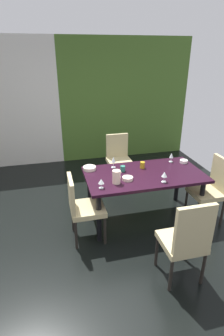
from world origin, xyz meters
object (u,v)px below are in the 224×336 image
object	(u,v)px
serving_bowl_corner	(128,178)
serving_bowl_rear	(89,168)
chair_head_near	(186,239)
serving_bowl_west	(184,161)
chair_head_far	(119,157)
wine_glass_left	(171,156)
cup_south	(123,169)
chair_right_near	(212,187)
wine_glass_near_window	(164,175)
dining_table	(144,179)
wine_glass_near_shelf	(101,182)
chair_left_near	(82,205)
pitcher_east	(117,177)
cup_center	(142,165)
wine_glass_right	(113,160)

from	to	relation	value
serving_bowl_corner	serving_bowl_rear	bearing A→B (deg)	134.20
chair_head_near	serving_bowl_west	distance (m)	1.66
chair_head_far	serving_bowl_west	world-z (taller)	chair_head_far
wine_glass_left	cup_south	world-z (taller)	wine_glass_left
chair_right_near	wine_glass_near_window	bearing A→B (deg)	93.76
serving_bowl_west	dining_table	bearing A→B (deg)	-163.50
wine_glass_near_window	wine_glass_near_shelf	bearing A→B (deg)	177.72
chair_head_near	serving_bowl_west	xyz separation A→B (m)	(0.73, 1.48, 0.21)
dining_table	chair_head_near	bearing A→B (deg)	-89.64
serving_bowl_corner	wine_glass_near_window	bearing A→B (deg)	-21.08
wine_glass_left	serving_bowl_corner	xyz separation A→B (m)	(-0.86, -0.45, -0.08)
chair_left_near	wine_glass_near_window	distance (m)	1.17
dining_table	pitcher_east	bearing A→B (deg)	-157.12
chair_head_near	cup_center	world-z (taller)	chair_head_near
wine_glass_near_window	wine_glass_left	bearing A→B (deg)	57.14
serving_bowl_west	cup_center	distance (m)	0.70
dining_table	wine_glass_near_shelf	distance (m)	0.77
cup_south	pitcher_east	world-z (taller)	pitcher_east
serving_bowl_corner	cup_south	world-z (taller)	cup_south
chair_right_near	wine_glass_right	xyz separation A→B (m)	(-1.34, 0.58, 0.33)
chair_head_near	serving_bowl_rear	world-z (taller)	chair_head_near
wine_glass_right	wine_glass_left	bearing A→B (deg)	-0.46
dining_table	pitcher_east	world-z (taller)	pitcher_east
chair_head_far	wine_glass_near_window	distance (m)	1.62
chair_right_near	chair_head_near	distance (m)	1.37
chair_left_near	pitcher_east	distance (m)	0.59
serving_bowl_corner	cup_center	world-z (taller)	cup_center
dining_table	cup_south	size ratio (longest dim) A/B	20.34
chair_head_near	chair_left_near	bearing A→B (deg)	134.28
chair_right_near	wine_glass_right	bearing A→B (deg)	66.57
wine_glass_left	chair_left_near	bearing A→B (deg)	-159.30
chair_right_near	wine_glass_left	bearing A→B (deg)	34.82
dining_table	wine_glass_near_window	world-z (taller)	wine_glass_near_window
chair_head_far	pitcher_east	distance (m)	1.54
chair_right_near	cup_south	size ratio (longest dim) A/B	11.83
wine_glass_left	cup_south	distance (m)	0.86
chair_left_near	chair_head_far	xyz separation A→B (m)	(0.92, 1.52, 0.01)
wine_glass_left	pitcher_east	bearing A→B (deg)	-153.95
chair_head_near	cup_center	size ratio (longest dim) A/B	10.69
serving_bowl_rear	cup_south	world-z (taller)	cup_south
wine_glass_near_shelf	serving_bowl_rear	bearing A→B (deg)	94.89
wine_glass_near_window	serving_bowl_west	distance (m)	0.80
wine_glass_right	serving_bowl_west	world-z (taller)	wine_glass_right
wine_glass_right	serving_bowl_west	size ratio (longest dim) A/B	1.44
dining_table	chair_right_near	bearing A→B (deg)	-15.55
chair_head_far	chair_right_near	bearing A→B (deg)	123.45
wine_glass_right	serving_bowl_rear	xyz separation A→B (m)	(-0.37, 0.00, -0.10)
chair_head_near	wine_glass_right	bearing A→B (deg)	103.89
cup_south	chair_head_near	bearing A→B (deg)	-78.29
wine_glass_right	cup_south	size ratio (longest dim) A/B	2.08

